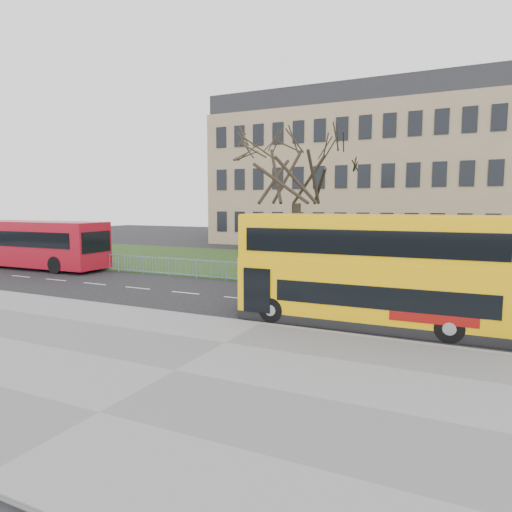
% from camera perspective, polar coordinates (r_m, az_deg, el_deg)
% --- Properties ---
extents(ground, '(120.00, 120.00, 0.00)m').
position_cam_1_polar(ground, '(17.94, 2.67, -7.60)').
color(ground, black).
rests_on(ground, ground).
extents(pavement, '(80.00, 10.50, 0.12)m').
position_cam_1_polar(pavement, '(12.26, -10.09, -14.15)').
color(pavement, slate).
rests_on(pavement, ground).
extents(kerb, '(80.00, 0.20, 0.14)m').
position_cam_1_polar(kerb, '(16.55, 0.56, -8.55)').
color(kerb, gray).
rests_on(kerb, ground).
extents(grass_verge, '(80.00, 15.40, 0.08)m').
position_cam_1_polar(grass_verge, '(31.38, 12.90, -1.60)').
color(grass_verge, '#223A15').
rests_on(grass_verge, ground).
extents(guard_railing, '(40.00, 0.12, 1.10)m').
position_cam_1_polar(guard_railing, '(23.93, 8.85, -2.77)').
color(guard_railing, '#6A8DBC').
rests_on(guard_railing, ground).
extents(bare_tree, '(7.24, 7.24, 10.34)m').
position_cam_1_polar(bare_tree, '(27.82, 5.09, 8.28)').
color(bare_tree, black).
rests_on(bare_tree, grass_verge).
extents(civic_building, '(30.00, 15.00, 14.00)m').
position_cam_1_polar(civic_building, '(52.44, 12.76, 9.20)').
color(civic_building, '#907B5B').
rests_on(civic_building, ground).
extents(yellow_bus, '(9.46, 2.43, 3.95)m').
position_cam_1_polar(yellow_bus, '(16.76, 13.99, -1.41)').
color(yellow_bus, '#FCBA0A').
rests_on(yellow_bus, ground).
extents(red_bus, '(12.25, 3.06, 3.21)m').
position_cam_1_polar(red_bus, '(35.08, -26.58, 1.46)').
color(red_bus, maroon).
rests_on(red_bus, ground).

